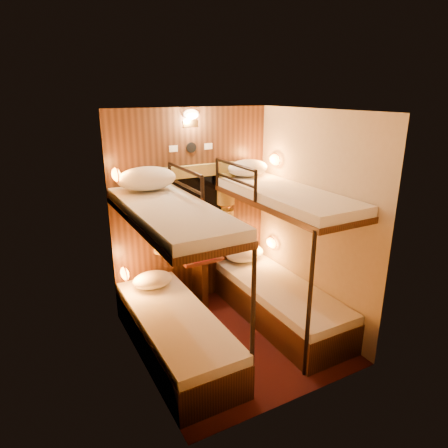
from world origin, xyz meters
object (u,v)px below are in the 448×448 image
bunk_left (174,304)px  bottle_right (198,247)px  bunk_right (280,277)px  bottle_left (193,249)px  table (200,274)px

bunk_left → bottle_right: (0.65, 0.82, 0.20)m
bunk_right → bottle_left: bearing=132.8°
bunk_left → table: (0.65, 0.78, -0.14)m
bottle_left → bunk_left: bearing=-125.4°
bunk_right → bottle_left: (-0.73, 0.79, 0.20)m
bunk_left → bottle_right: bunk_left is taller
bunk_left → bunk_right: (1.30, 0.00, 0.00)m
table → bottle_right: bottle_right is taller
bottle_right → table: bearing=-97.5°
table → bottle_right: (0.01, 0.04, 0.34)m
bottle_left → bottle_right: 0.10m
table → bottle_left: (-0.09, 0.01, 0.35)m
bottle_left → bunk_right: bearing=-47.2°
bunk_right → bottle_right: 1.06m
bunk_right → table: bearing=129.7°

